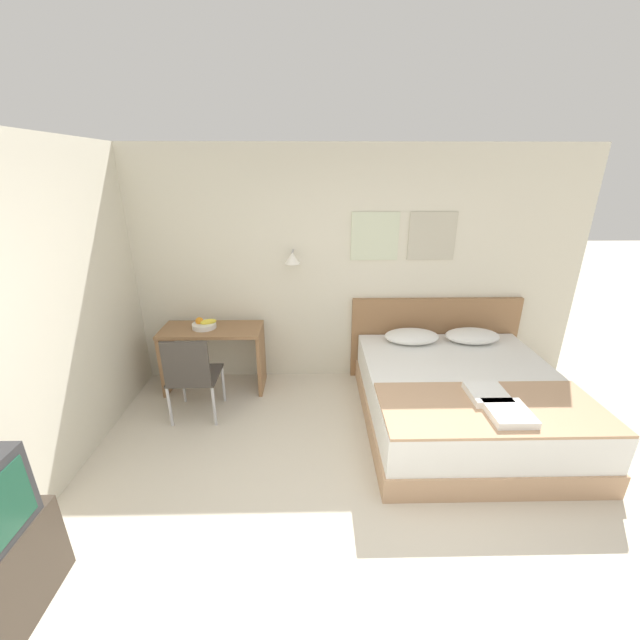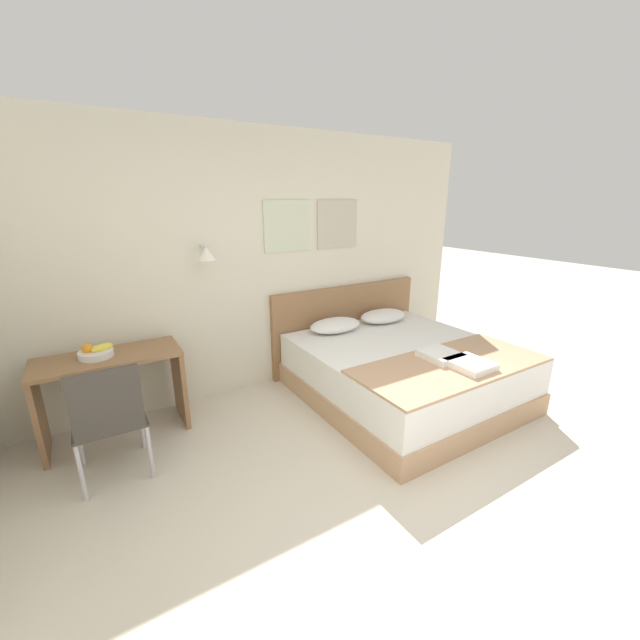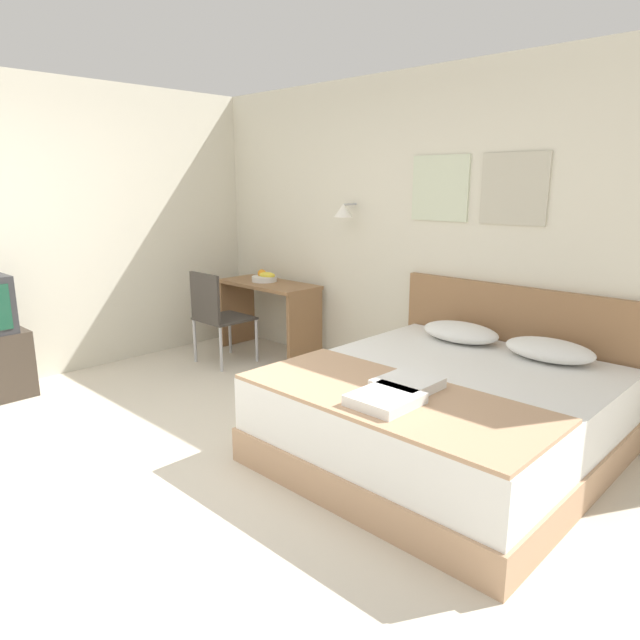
# 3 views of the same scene
# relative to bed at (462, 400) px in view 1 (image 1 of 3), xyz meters

# --- Properties ---
(ground_plane) EXTENTS (24.00, 24.00, 0.00)m
(ground_plane) POSITION_rel_bed_xyz_m (-1.12, -1.45, -0.28)
(ground_plane) COLOR beige
(wall_back) EXTENTS (5.46, 0.31, 2.65)m
(wall_back) POSITION_rel_bed_xyz_m (-1.11, 1.08, 1.05)
(wall_back) COLOR beige
(wall_back) RESTS_ON ground_plane
(bed) EXTENTS (1.87, 1.99, 0.56)m
(bed) POSITION_rel_bed_xyz_m (0.00, 0.00, 0.00)
(bed) COLOR tan
(bed) RESTS_ON ground_plane
(headboard) EXTENTS (1.99, 0.06, 0.99)m
(headboard) POSITION_rel_bed_xyz_m (0.00, 1.02, 0.22)
(headboard) COLOR #8E6642
(headboard) RESTS_ON ground_plane
(pillow_left) EXTENTS (0.61, 0.38, 0.14)m
(pillow_left) POSITION_rel_bed_xyz_m (-0.34, 0.75, 0.35)
(pillow_left) COLOR white
(pillow_left) RESTS_ON bed
(pillow_right) EXTENTS (0.61, 0.38, 0.14)m
(pillow_right) POSITION_rel_bed_xyz_m (0.34, 0.75, 0.35)
(pillow_right) COLOR white
(pillow_right) RESTS_ON bed
(throw_blanket) EXTENTS (1.81, 0.80, 0.02)m
(throw_blanket) POSITION_rel_bed_xyz_m (0.00, -0.58, 0.29)
(throw_blanket) COLOR tan
(throw_blanket) RESTS_ON bed
(folded_towel_near_foot) EXTENTS (0.31, 0.34, 0.06)m
(folded_towel_near_foot) POSITION_rel_bed_xyz_m (0.01, -0.44, 0.34)
(folded_towel_near_foot) COLOR white
(folded_towel_near_foot) RESTS_ON throw_blanket
(folded_towel_mid_bed) EXTENTS (0.32, 0.35, 0.06)m
(folded_towel_mid_bed) POSITION_rel_bed_xyz_m (0.07, -0.72, 0.34)
(folded_towel_mid_bed) COLOR white
(folded_towel_mid_bed) RESTS_ON throw_blanket
(desk) EXTENTS (1.10, 0.49, 0.75)m
(desk) POSITION_rel_bed_xyz_m (-2.58, 0.76, 0.24)
(desk) COLOR #8E6642
(desk) RESTS_ON ground_plane
(desk_chair) EXTENTS (0.47, 0.47, 0.91)m
(desk_chair) POSITION_rel_bed_xyz_m (-2.65, 0.13, 0.26)
(desk_chair) COLOR #3D3833
(desk_chair) RESTS_ON ground_plane
(fruit_bowl) EXTENTS (0.28, 0.26, 0.12)m
(fruit_bowl) POSITION_rel_bed_xyz_m (-2.66, 0.77, 0.51)
(fruit_bowl) COLOR silver
(fruit_bowl) RESTS_ON desk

